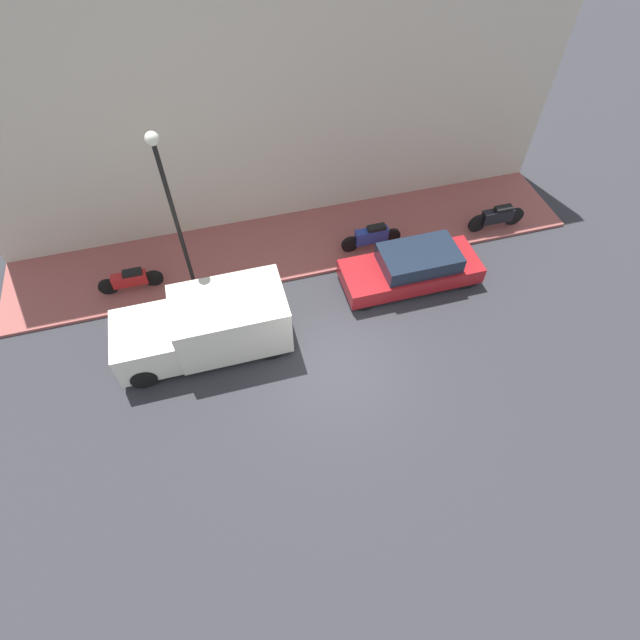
# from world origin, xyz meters

# --- Properties ---
(ground_plane) EXTENTS (60.00, 60.00, 0.00)m
(ground_plane) POSITION_xyz_m (0.00, 0.00, 0.00)
(ground_plane) COLOR #2D2D33
(sidewalk) EXTENTS (3.15, 18.86, 0.10)m
(sidewalk) POSITION_xyz_m (5.07, 0.00, 0.05)
(sidewalk) COLOR #934C47
(sidewalk) RESTS_ON ground_plane
(building_facade) EXTENTS (0.30, 18.86, 7.81)m
(building_facade) POSITION_xyz_m (6.79, 0.00, 3.90)
(building_facade) COLOR beige
(building_facade) RESTS_ON ground_plane
(parked_car) EXTENTS (1.67, 4.35, 1.24)m
(parked_car) POSITION_xyz_m (2.48, -3.20, 0.60)
(parked_car) COLOR maroon
(parked_car) RESTS_ON ground_plane
(delivery_van) EXTENTS (1.94, 4.74, 1.82)m
(delivery_van) POSITION_xyz_m (1.60, 3.35, 0.93)
(delivery_van) COLOR silver
(delivery_van) RESTS_ON ground_plane
(motorcycle_blue) EXTENTS (0.30, 2.07, 0.87)m
(motorcycle_blue) POSITION_xyz_m (4.20, -2.44, 0.57)
(motorcycle_blue) COLOR navy
(motorcycle_blue) RESTS_ON sidewalk
(motorcycle_red) EXTENTS (0.30, 1.97, 0.76)m
(motorcycle_red) POSITION_xyz_m (4.37, 5.40, 0.52)
(motorcycle_red) COLOR #B21E1E
(motorcycle_red) RESTS_ON sidewalk
(motorcycle_black) EXTENTS (0.30, 2.07, 0.87)m
(motorcycle_black) POSITION_xyz_m (3.99, -6.93, 0.58)
(motorcycle_black) COLOR black
(motorcycle_black) RESTS_ON sidewalk
(streetlamp) EXTENTS (0.34, 0.34, 5.41)m
(streetlamp) POSITION_xyz_m (3.88, 3.51, 3.62)
(streetlamp) COLOR black
(streetlamp) RESTS_ON sidewalk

